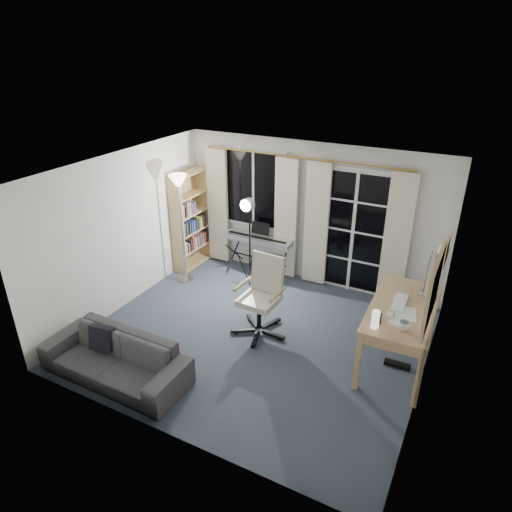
{
  "coord_description": "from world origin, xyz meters",
  "views": [
    {
      "loc": [
        2.48,
        -4.75,
        3.87
      ],
      "look_at": [
        -0.17,
        0.35,
        1.09
      ],
      "focal_mm": 32.0,
      "sensor_mm": 36.0,
      "label": 1
    }
  ],
  "objects_px": {
    "studio_light": "(248,215)",
    "mug": "(404,325)",
    "desk": "(402,314)",
    "torchiere_lamp": "(179,197)",
    "office_chair": "(264,288)",
    "sofa": "(114,352)",
    "monitor": "(430,273)",
    "bookshelf": "(189,222)",
    "keyboard_piano": "(258,240)"
  },
  "relations": [
    {
      "from": "mug",
      "to": "sofa",
      "type": "xyz_separation_m",
      "value": [
        -3.14,
        -1.42,
        -0.53
      ]
    },
    {
      "from": "studio_light",
      "to": "monitor",
      "type": "relative_size",
      "value": 2.64
    },
    {
      "from": "studio_light",
      "to": "office_chair",
      "type": "bearing_deg",
      "value": -42.27
    },
    {
      "from": "torchiere_lamp",
      "to": "desk",
      "type": "bearing_deg",
      "value": -8.48
    },
    {
      "from": "torchiere_lamp",
      "to": "monitor",
      "type": "xyz_separation_m",
      "value": [
        3.95,
        -0.11,
        -0.37
      ]
    },
    {
      "from": "studio_light",
      "to": "office_chair",
      "type": "xyz_separation_m",
      "value": [
        0.82,
        -1.04,
        -0.6
      ]
    },
    {
      "from": "monitor",
      "to": "mug",
      "type": "bearing_deg",
      "value": -97.71
    },
    {
      "from": "studio_light",
      "to": "mug",
      "type": "xyz_separation_m",
      "value": [
        2.79,
        -1.42,
        -0.37
      ]
    },
    {
      "from": "bookshelf",
      "to": "desk",
      "type": "height_order",
      "value": "bookshelf"
    },
    {
      "from": "sofa",
      "to": "bookshelf",
      "type": "bearing_deg",
      "value": 108.08
    },
    {
      "from": "desk",
      "to": "sofa",
      "type": "relative_size",
      "value": 0.84
    },
    {
      "from": "bookshelf",
      "to": "keyboard_piano",
      "type": "relative_size",
      "value": 1.43
    },
    {
      "from": "studio_light",
      "to": "torchiere_lamp",
      "type": "bearing_deg",
      "value": -151.84
    },
    {
      "from": "torchiere_lamp",
      "to": "sofa",
      "type": "bearing_deg",
      "value": -73.82
    },
    {
      "from": "torchiere_lamp",
      "to": "keyboard_piano",
      "type": "relative_size",
      "value": 1.52
    },
    {
      "from": "monitor",
      "to": "desk",
      "type": "bearing_deg",
      "value": -115.48
    },
    {
      "from": "torchiere_lamp",
      "to": "monitor",
      "type": "bearing_deg",
      "value": -1.59
    },
    {
      "from": "studio_light",
      "to": "mug",
      "type": "relative_size",
      "value": 11.61
    },
    {
      "from": "studio_light",
      "to": "monitor",
      "type": "height_order",
      "value": "studio_light"
    },
    {
      "from": "keyboard_piano",
      "to": "monitor",
      "type": "xyz_separation_m",
      "value": [
        2.91,
        -0.87,
        0.47
      ]
    },
    {
      "from": "keyboard_piano",
      "to": "monitor",
      "type": "height_order",
      "value": "monitor"
    },
    {
      "from": "torchiere_lamp",
      "to": "studio_light",
      "type": "distance_m",
      "value": 1.15
    },
    {
      "from": "torchiere_lamp",
      "to": "mug",
      "type": "height_order",
      "value": "torchiere_lamp"
    },
    {
      "from": "torchiere_lamp",
      "to": "office_chair",
      "type": "height_order",
      "value": "torchiere_lamp"
    },
    {
      "from": "torchiere_lamp",
      "to": "mug",
      "type": "bearing_deg",
      "value": -15.37
    },
    {
      "from": "bookshelf",
      "to": "desk",
      "type": "bearing_deg",
      "value": -14.54
    },
    {
      "from": "bookshelf",
      "to": "monitor",
      "type": "height_order",
      "value": "bookshelf"
    },
    {
      "from": "desk",
      "to": "monitor",
      "type": "height_order",
      "value": "monitor"
    },
    {
      "from": "bookshelf",
      "to": "office_chair",
      "type": "xyz_separation_m",
      "value": [
        2.13,
        -1.23,
        -0.17
      ]
    },
    {
      "from": "office_chair",
      "to": "mug",
      "type": "height_order",
      "value": "office_chair"
    },
    {
      "from": "studio_light",
      "to": "desk",
      "type": "xyz_separation_m",
      "value": [
        2.69,
        -0.92,
        -0.54
      ]
    },
    {
      "from": "mug",
      "to": "desk",
      "type": "bearing_deg",
      "value": 101.31
    },
    {
      "from": "desk",
      "to": "studio_light",
      "type": "bearing_deg",
      "value": 159.24
    },
    {
      "from": "bookshelf",
      "to": "keyboard_piano",
      "type": "distance_m",
      "value": 1.31
    },
    {
      "from": "studio_light",
      "to": "sofa",
      "type": "distance_m",
      "value": 3.0
    },
    {
      "from": "monitor",
      "to": "mug",
      "type": "relative_size",
      "value": 4.4
    },
    {
      "from": "keyboard_piano",
      "to": "desk",
      "type": "distance_m",
      "value": 3.02
    },
    {
      "from": "torchiere_lamp",
      "to": "sofa",
      "type": "distance_m",
      "value": 2.83
    },
    {
      "from": "desk",
      "to": "sofa",
      "type": "xyz_separation_m",
      "value": [
        -3.04,
        -1.92,
        -0.36
      ]
    },
    {
      "from": "office_chair",
      "to": "torchiere_lamp",
      "type": "bearing_deg",
      "value": 163.15
    },
    {
      "from": "office_chair",
      "to": "bookshelf",
      "type": "bearing_deg",
      "value": 153.07
    },
    {
      "from": "studio_light",
      "to": "mug",
      "type": "bearing_deg",
      "value": -17.27
    },
    {
      "from": "bookshelf",
      "to": "keyboard_piano",
      "type": "height_order",
      "value": "bookshelf"
    },
    {
      "from": "torchiere_lamp",
      "to": "office_chair",
      "type": "xyz_separation_m",
      "value": [
        1.88,
        -0.68,
        -0.84
      ]
    },
    {
      "from": "desk",
      "to": "monitor",
      "type": "distance_m",
      "value": 0.65
    },
    {
      "from": "mug",
      "to": "office_chair",
      "type": "bearing_deg",
      "value": 169.24
    },
    {
      "from": "office_chair",
      "to": "monitor",
      "type": "xyz_separation_m",
      "value": [
        2.07,
        0.58,
        0.47
      ]
    },
    {
      "from": "bookshelf",
      "to": "monitor",
      "type": "bearing_deg",
      "value": -7.98
    },
    {
      "from": "studio_light",
      "to": "mug",
      "type": "distance_m",
      "value": 3.15
    },
    {
      "from": "office_chair",
      "to": "desk",
      "type": "distance_m",
      "value": 1.88
    }
  ]
}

